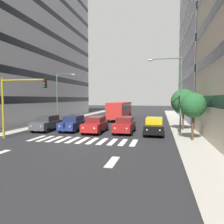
{
  "coord_description": "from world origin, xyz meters",
  "views": [
    {
      "loc": [
        -6.59,
        17.19,
        3.68
      ],
      "look_at": [
        -1.35,
        -5.63,
        2.16
      ],
      "focal_mm": 33.75,
      "sensor_mm": 36.0,
      "label": 1
    }
  ],
  "objects": [
    {
      "name": "sidewalk_left",
      "position": [
        -9.15,
        0.0,
        0.07
      ],
      "size": [
        2.6,
        90.0,
        0.15
      ],
      "primitive_type": "cube",
      "color": "#B2ADA3",
      "rests_on": "ground_plane"
    },
    {
      "name": "street_tree_0",
      "position": [
        -9.29,
        -1.53,
        3.09
      ],
      "size": [
        2.11,
        2.11,
        4.01
      ],
      "color": "#513823",
      "rests_on": "sidewalk_left"
    },
    {
      "name": "car_2",
      "position": [
        0.14,
        -4.21,
        0.89
      ],
      "size": [
        2.02,
        4.44,
        1.72
      ],
      "color": "maroon",
      "rests_on": "ground_plane"
    },
    {
      "name": "ground_plane",
      "position": [
        0.0,
        0.0,
        0.0
      ],
      "size": [
        180.0,
        180.0,
        0.0
      ],
      "primitive_type": "plane",
      "color": "#262628"
    },
    {
      "name": "crosswalk_markings",
      "position": [
        0.0,
        0.0,
        0.0
      ],
      "size": [
        9.45,
        2.8,
        0.01
      ],
      "color": "silver",
      "rests_on": "ground_plane"
    },
    {
      "name": "street_lamp_left",
      "position": [
        -7.93,
        -3.3,
        4.68
      ],
      "size": [
        3.22,
        0.28,
        7.38
      ],
      "color": "#4C6B56",
      "rests_on": "sidewalk_left"
    },
    {
      "name": "traffic_light_gantry",
      "position": [
        6.15,
        0.69,
        3.71
      ],
      "size": [
        4.51,
        0.36,
        5.5
      ],
      "color": "#AD991E",
      "rests_on": "ground_plane"
    },
    {
      "name": "car_3",
      "position": [
        2.95,
        -4.82,
        0.89
      ],
      "size": [
        2.02,
        4.44,
        1.72
      ],
      "color": "navy",
      "rests_on": "ground_plane"
    },
    {
      "name": "car_4",
      "position": [
        5.9,
        -4.3,
        0.89
      ],
      "size": [
        2.02,
        4.44,
        1.72
      ],
      "color": "#474C51",
      "rests_on": "ground_plane"
    },
    {
      "name": "building_right_block_0",
      "position": [
        16.37,
        -16.78,
        15.63
      ],
      "size": [
        11.87,
        29.49,
        31.27
      ],
      "color": "#ADB2BC",
      "rests_on": "ground_plane"
    },
    {
      "name": "street_lamp_right",
      "position": [
        7.97,
        -11.65,
        4.58
      ],
      "size": [
        3.0,
        0.28,
        7.23
      ],
      "color": "#4C6B56",
      "rests_on": "sidewalk_right"
    },
    {
      "name": "car_1",
      "position": [
        -2.94,
        -4.73,
        0.89
      ],
      "size": [
        2.02,
        4.44,
        1.72
      ],
      "color": "maroon",
      "rests_on": "ground_plane"
    },
    {
      "name": "lane_arrow_0",
      "position": [
        -3.93,
        5.5,
        0.0
      ],
      "size": [
        0.5,
        2.2,
        0.01
      ],
      "primitive_type": "cube",
      "color": "silver",
      "rests_on": "ground_plane"
    },
    {
      "name": "building_left_block_0",
      "position": [
        -16.37,
        -20.37,
        14.38
      ],
      "size": [
        11.87,
        22.3,
        28.75
      ],
      "color": "#ADB2BC",
      "rests_on": "ground_plane"
    },
    {
      "name": "car_0",
      "position": [
        -6.01,
        -4.38,
        0.89
      ],
      "size": [
        2.02,
        4.44,
        1.72
      ],
      "color": "black",
      "rests_on": "ground_plane"
    },
    {
      "name": "bus_behind_traffic",
      "position": [
        0.14,
        -18.32,
        1.86
      ],
      "size": [
        2.78,
        10.5,
        3.0
      ],
      "color": "red",
      "rests_on": "ground_plane"
    },
    {
      "name": "street_tree_1",
      "position": [
        -9.13,
        -7.55,
        3.34
      ],
      "size": [
        2.76,
        2.76,
        4.58
      ],
      "color": "#513823",
      "rests_on": "sidewalk_left"
    }
  ]
}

